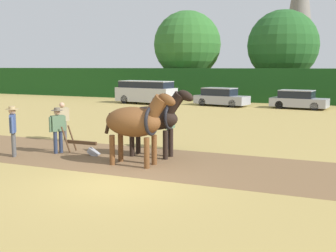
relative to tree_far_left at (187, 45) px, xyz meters
name	(u,v)px	position (x,y,z in m)	size (l,w,h in m)	color
ground_plane	(118,183)	(10.68, -31.31, -5.45)	(240.00, 240.00, 0.00)	#A88E4C
plowed_furrow_strip	(27,149)	(4.92, -28.69, -5.45)	(33.76, 4.35, 0.01)	brown
hedgerow	(286,86)	(10.68, -3.25, -3.93)	(70.03, 1.23, 3.04)	#194719
tree_far_left	(187,45)	(0.00, 0.00, 0.00)	(6.93, 6.93, 8.92)	#423323
tree_left	(283,46)	(9.54, 1.05, -0.23)	(6.81, 6.81, 8.63)	brown
church_spire	(300,10)	(7.83, 23.96, 5.95)	(3.35, 3.35, 21.78)	gray
draft_horse_lead_left	(136,122)	(10.11, -29.22, -4.02)	(2.62, 1.09, 2.46)	brown
draft_horse_lead_right	(154,118)	(10.08, -27.82, -4.06)	(2.76, 0.95, 2.50)	black
plow	(85,146)	(7.61, -28.60, -5.14)	(1.51, 0.47, 1.13)	#4C331E
farmer_at_plow	(58,127)	(6.54, -28.77, -4.45)	(0.43, 0.61, 1.71)	#28334C
farmer_beside_team	(170,125)	(9.98, -26.27, -4.51)	(0.24, 0.66, 1.63)	#28334C
farmer_onlooker_left	(13,127)	(5.45, -29.88, -4.37)	(0.49, 0.54, 1.81)	#4C4C4C
farmer_onlooker_right	(62,118)	(4.94, -26.50, -4.48)	(0.37, 0.63, 1.67)	#4C4C4C
parked_van	(146,92)	(-0.27, -8.79, -4.42)	(5.56, 2.59, 1.98)	#BCBCC1
parked_car_left	(221,97)	(6.24, -7.96, -4.74)	(4.59, 2.46, 1.48)	#9E9EA8
parked_car_center_left	(298,100)	(12.34, -7.75, -4.76)	(4.34, 2.17, 1.42)	#A8A8B2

